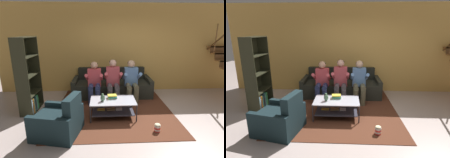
{
  "view_description": "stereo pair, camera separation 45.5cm",
  "coord_description": "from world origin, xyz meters",
  "views": [
    {
      "loc": [
        -0.73,
        -3.48,
        2.02
      ],
      "look_at": [
        -0.49,
        0.96,
        0.8
      ],
      "focal_mm": 28.0,
      "sensor_mm": 36.0,
      "label": 1
    },
    {
      "loc": [
        -0.27,
        -3.48,
        2.02
      ],
      "look_at": [
        -0.49,
        0.96,
        0.8
      ],
      "focal_mm": 28.0,
      "sensor_mm": 36.0,
      "label": 2
    }
  ],
  "objects": [
    {
      "name": "vase",
      "position": [
        -0.74,
        0.35,
        0.51
      ],
      "size": [
        0.11,
        0.11,
        0.19
      ],
      "color": "#4E7352",
      "rests_on": "coffee_table"
    },
    {
      "name": "book_stack",
      "position": [
        -0.51,
        0.54,
        0.47
      ],
      "size": [
        0.24,
        0.18,
        0.09
      ],
      "color": "gold",
      "rests_on": "coffee_table"
    },
    {
      "name": "person_seated_right",
      "position": [
        0.1,
        1.38,
        0.66
      ],
      "size": [
        0.5,
        0.58,
        1.21
      ],
      "color": "brown",
      "rests_on": "ground"
    },
    {
      "name": "person_seated_middle",
      "position": [
        -0.44,
        1.38,
        0.68
      ],
      "size": [
        0.5,
        0.58,
        1.23
      ],
      "color": "#51494E",
      "rests_on": "ground"
    },
    {
      "name": "ground",
      "position": [
        0.0,
        0.0,
        0.0
      ],
      "size": [
        16.8,
        16.8,
        0.0
      ],
      "primitive_type": "plane",
      "color": "#BBA9A4"
    },
    {
      "name": "back_partition",
      "position": [
        0.0,
        2.46,
        1.45
      ],
      "size": [
        8.4,
        0.12,
        2.9
      ],
      "primitive_type": "cube",
      "color": "gold",
      "rests_on": "ground"
    },
    {
      "name": "person_seated_left",
      "position": [
        -0.98,
        1.38,
        0.65
      ],
      "size": [
        0.5,
        0.58,
        1.18
      ],
      "color": "navy",
      "rests_on": "ground"
    },
    {
      "name": "bookshelf",
      "position": [
        -2.64,
        0.85,
        0.71
      ],
      "size": [
        0.33,
        0.87,
        1.89
      ],
      "color": "#292A1A",
      "rests_on": "ground"
    },
    {
      "name": "popcorn_tub",
      "position": [
        0.38,
        -0.32,
        0.09
      ],
      "size": [
        0.12,
        0.12,
        0.19
      ],
      "color": "red",
      "rests_on": "ground"
    },
    {
      "name": "coffee_table",
      "position": [
        -0.5,
        0.43,
        0.28
      ],
      "size": [
        1.08,
        0.67,
        0.43
      ],
      "color": "#B5B5C1",
      "rests_on": "ground"
    },
    {
      "name": "armchair",
      "position": [
        -1.62,
        -0.29,
        0.28
      ],
      "size": [
        1.0,
        0.97,
        0.84
      ],
      "color": "#15262B",
      "rests_on": "ground"
    },
    {
      "name": "area_rug",
      "position": [
        -0.47,
        1.06,
        0.01
      ],
      "size": [
        3.0,
        3.46,
        0.01
      ],
      "color": "#562D1C",
      "rests_on": "ground"
    },
    {
      "name": "couch",
      "position": [
        -0.44,
        1.94,
        0.29
      ],
      "size": [
        2.47,
        0.96,
        0.85
      ],
      "color": "#262820",
      "rests_on": "ground"
    }
  ]
}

